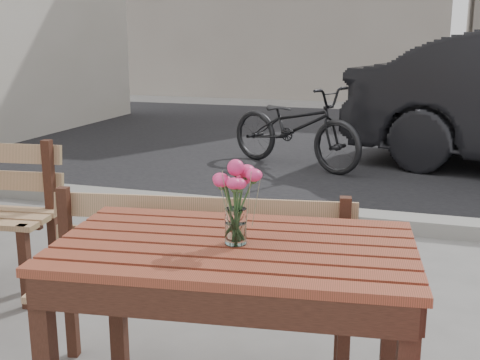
% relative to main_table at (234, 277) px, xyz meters
% --- Properties ---
extents(street, '(30.00, 8.12, 0.12)m').
position_rel_main_table_xyz_m(street, '(-0.04, 4.87, -0.63)').
color(street, black).
rests_on(street, ground).
extents(main_table, '(1.37, 0.91, 0.79)m').
position_rel_main_table_xyz_m(main_table, '(0.00, 0.00, 0.00)').
color(main_table, brown).
rests_on(main_table, ground).
extents(main_bench, '(1.44, 0.64, 0.86)m').
position_rel_main_table_xyz_m(main_bench, '(-0.29, 0.37, -0.14)').
color(main_bench, olive).
rests_on(main_bench, ground).
extents(main_vase, '(0.17, 0.17, 0.31)m').
position_rel_main_table_xyz_m(main_vase, '(0.01, -0.01, 0.32)').
color(main_vase, white).
rests_on(main_vase, main_table).
extents(bicycle, '(1.93, 1.35, 0.96)m').
position_rel_main_table_xyz_m(bicycle, '(-0.85, 4.90, -0.18)').
color(bicycle, black).
rests_on(bicycle, ground).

